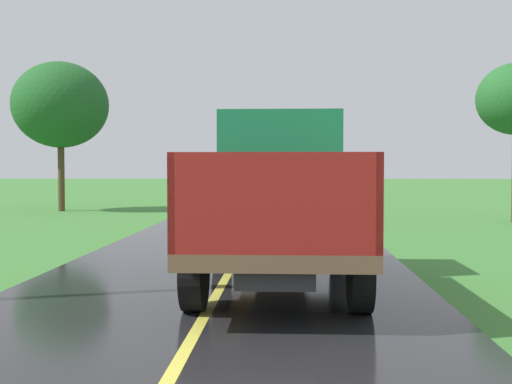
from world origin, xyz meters
TOP-DOWN VIEW (x-y plane):
  - banana_truck_near at (0.90, 11.25)m, footprint 2.38×5.82m
  - banana_truck_far at (0.46, 24.13)m, footprint 2.38×5.81m
  - roadside_tree_mid_right at (-8.73, 28.01)m, footprint 4.07×4.07m

SIDE VIEW (x-z plane):
  - banana_truck_far at x=0.46m, z-range 0.06..2.86m
  - banana_truck_near at x=0.90m, z-range 0.07..2.87m
  - roadside_tree_mid_right at x=-8.73m, z-range 1.35..7.74m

